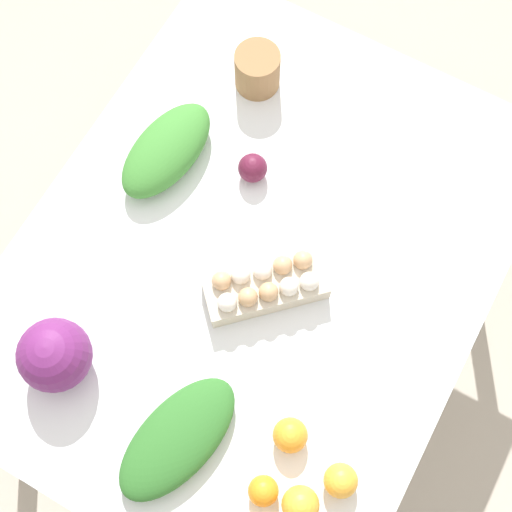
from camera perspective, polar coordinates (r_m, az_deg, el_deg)
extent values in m
plane|color=#B2A899|center=(2.37, 0.00, -5.70)|extent=(8.00, 8.00, 0.00)
cube|color=silver|center=(1.69, 0.00, -0.38)|extent=(1.36, 1.06, 0.03)
cylinder|color=olive|center=(2.36, -2.81, 14.83)|extent=(0.06, 0.06, 0.68)
cylinder|color=olive|center=(2.25, 18.48, 4.36)|extent=(0.06, 0.06, 0.68)
sphere|color=#6B2366|center=(1.60, -15.81, -7.63)|extent=(0.16, 0.16, 0.16)
cube|color=beige|center=(1.63, 0.74, -2.44)|extent=(0.28, 0.28, 0.06)
sphere|color=tan|center=(1.61, 3.77, -0.33)|extent=(0.04, 0.04, 0.04)
sphere|color=tan|center=(1.60, 2.15, -0.74)|extent=(0.04, 0.04, 0.04)
sphere|color=white|center=(1.60, 0.52, -1.16)|extent=(0.04, 0.04, 0.04)
sphere|color=white|center=(1.59, -1.12, -1.58)|extent=(0.04, 0.04, 0.04)
sphere|color=tan|center=(1.59, -2.77, -1.99)|extent=(0.04, 0.04, 0.04)
sphere|color=white|center=(1.59, 4.29, -2.04)|extent=(0.04, 0.04, 0.04)
sphere|color=white|center=(1.59, 2.65, -2.46)|extent=(0.04, 0.04, 0.04)
sphere|color=tan|center=(1.58, 1.01, -2.89)|extent=(0.04, 0.04, 0.04)
sphere|color=tan|center=(1.58, -0.65, -3.31)|extent=(0.04, 0.04, 0.04)
sphere|color=white|center=(1.58, -2.31, -3.73)|extent=(0.04, 0.04, 0.04)
cylinder|color=#997047|center=(1.84, 0.11, 14.67)|extent=(0.11, 0.11, 0.11)
ellipsoid|color=#3D8433|center=(1.75, -7.18, 8.40)|extent=(0.31, 0.18, 0.09)
ellipsoid|color=#2D6B28|center=(1.57, -6.28, -14.31)|extent=(0.34, 0.22, 0.07)
sphere|color=#5B1933|center=(1.73, -0.27, 7.06)|extent=(0.07, 0.07, 0.07)
sphere|color=orange|center=(1.56, 0.59, -18.28)|extent=(0.06, 0.06, 0.06)
sphere|color=#F9A833|center=(1.56, 3.58, -19.25)|extent=(0.08, 0.08, 0.08)
sphere|color=orange|center=(1.56, 2.76, -14.13)|extent=(0.08, 0.08, 0.08)
sphere|color=#F9A833|center=(1.57, 6.80, -17.41)|extent=(0.07, 0.07, 0.07)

